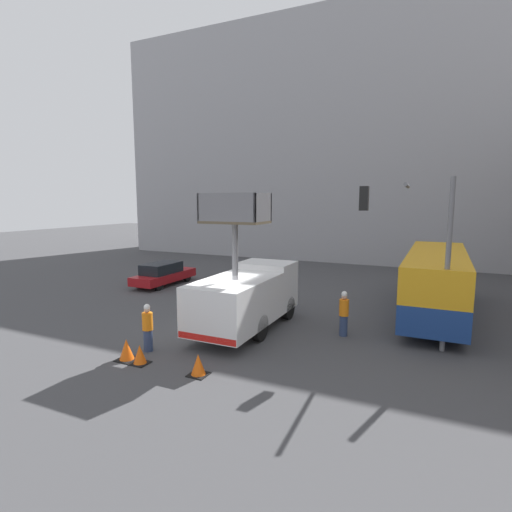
% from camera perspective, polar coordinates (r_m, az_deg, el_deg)
% --- Properties ---
extents(ground_plane, '(120.00, 120.00, 0.00)m').
position_cam_1_polar(ground_plane, '(16.84, -5.05, -10.83)').
color(ground_plane, '#424244').
extents(building_backdrop_far, '(44.00, 10.00, 21.47)m').
position_cam_1_polar(building_backdrop_far, '(40.15, 13.69, 15.36)').
color(building_backdrop_far, '#9E9EA3').
rests_on(building_backdrop_far, ground_plane).
extents(utility_truck, '(2.45, 6.27, 5.69)m').
position_cam_1_polar(utility_truck, '(16.75, -1.35, -5.46)').
color(utility_truck, white).
rests_on(utility_truck, ground_plane).
extents(city_bus, '(2.51, 10.35, 3.01)m').
position_cam_1_polar(city_bus, '(20.62, 24.33, -2.92)').
color(city_bus, navy).
rests_on(city_bus, ground_plane).
extents(traffic_light_pole, '(3.21, 2.96, 6.23)m').
position_cam_1_polar(traffic_light_pole, '(15.45, 22.04, 2.80)').
color(traffic_light_pole, slate).
rests_on(traffic_light_pole, ground_plane).
extents(road_worker_near_truck, '(0.38, 0.38, 1.75)m').
position_cam_1_polar(road_worker_near_truck, '(15.09, -15.22, -9.88)').
color(road_worker_near_truck, navy).
rests_on(road_worker_near_truck, ground_plane).
extents(road_worker_directing, '(0.38, 0.38, 1.83)m').
position_cam_1_polar(road_worker_directing, '(16.51, 12.43, -8.04)').
color(road_worker_directing, navy).
rests_on(road_worker_directing, ground_plane).
extents(traffic_cone_near_truck, '(0.60, 0.60, 0.68)m').
position_cam_1_polar(traffic_cone_near_truck, '(13.01, -8.25, -15.20)').
color(traffic_cone_near_truck, black).
rests_on(traffic_cone_near_truck, ground_plane).
extents(traffic_cone_mid_road, '(0.57, 0.57, 0.65)m').
position_cam_1_polar(traffic_cone_mid_road, '(14.23, -16.26, -13.42)').
color(traffic_cone_mid_road, black).
rests_on(traffic_cone_mid_road, ground_plane).
extents(traffic_cone_far_side, '(0.64, 0.64, 0.74)m').
position_cam_1_polar(traffic_cone_far_side, '(14.67, -18.01, -12.66)').
color(traffic_cone_far_side, black).
rests_on(traffic_cone_far_side, ground_plane).
extents(parked_car_curbside, '(1.72, 4.79, 1.45)m').
position_cam_1_polar(parked_car_curbside, '(26.36, -13.12, -2.47)').
color(parked_car_curbside, maroon).
rests_on(parked_car_curbside, ground_plane).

